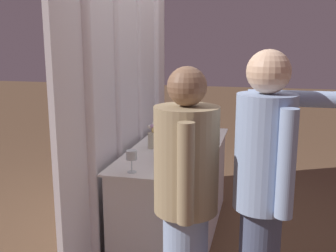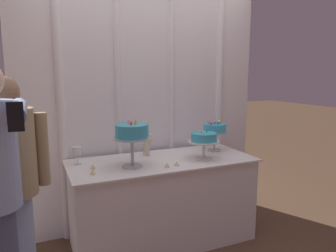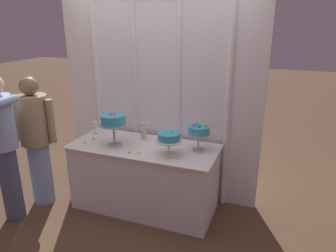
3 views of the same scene
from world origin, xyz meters
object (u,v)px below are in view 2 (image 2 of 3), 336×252
Objects in this scene: cake_table at (163,201)px; cake_display_rightmost at (215,129)px; cake_display_center at (204,139)px; flower_vase at (147,146)px; cake_display_leftmost at (132,133)px; tealight_far_right at (177,164)px; tealight_near_right at (167,166)px; guest_man_pink_jacket at (10,185)px; wine_glass at (77,151)px; tealight_far_left at (93,173)px; tealight_near_left at (93,168)px.

cake_table is 5.34× the size of cake_display_rightmost.
cake_display_center reaches higher than flower_vase.
tealight_far_right is at bearing -16.84° from cake_display_leftmost.
cake_display_leftmost is 1.39× the size of cake_display_center.
tealight_near_right is (0.02, -0.43, -0.09)m from flower_vase.
cake_display_leftmost reaches higher than cake_display_rightmost.
guest_man_pink_jacket is (-1.17, -0.09, 0.04)m from tealight_near_right.
wine_glass reaches higher than cake_table.
guest_man_pink_jacket reaches higher than tealight_far_left.
cake_display_center is at bearing -138.31° from cake_display_rightmost.
cake_display_center is 1.37× the size of flower_vase.
guest_man_pink_jacket reaches higher than wine_glass.
tealight_far_left is (-0.35, -0.07, -0.28)m from cake_display_leftmost.
tealight_far_left is (-1.02, -0.04, -0.18)m from cake_display_center.
cake_display_rightmost is 1.28m from tealight_near_left.
tealight_far_left is at bearing -167.93° from cake_display_rightmost.
cake_display_leftmost reaches higher than tealight_near_left.
cake_display_center is 1.61m from guest_man_pink_jacket.
cake_display_leftmost is 10.59× the size of tealight_near_left.
cake_table is 0.76m from tealight_near_left.
cake_display_leftmost is 10.27× the size of tealight_far_left.
guest_man_pink_jacket reaches higher than tealight_far_right.
tealight_far_left is at bearing -147.69° from flower_vase.
tealight_near_right is (0.68, -0.39, -0.11)m from wine_glass.
tealight_far_left reaches higher than tealight_far_right.
tealight_near_left is 0.96× the size of tealight_far_right.
tealight_far_right is (-0.57, -0.31, -0.22)m from cake_display_rightmost.
tealight_near_left reaches higher than tealight_near_right.
cake_display_rightmost is at bearing 41.69° from cake_display_center.
tealight_far_left is 1.03× the size of tealight_near_left.
cake_display_leftmost is 0.45m from tealight_far_left.
tealight_near_right is (0.26, -0.13, -0.28)m from cake_display_leftmost.
cake_display_rightmost is at bearing 28.62° from tealight_far_right.
guest_man_pink_jacket is (-0.50, -0.48, -0.07)m from wine_glass.
tealight_near_left is 0.66m from guest_man_pink_jacket.
wine_glass is at bearing -176.40° from flower_vase.
tealight_near_right is 0.11m from tealight_far_right.
wine_glass is at bearing 177.73° from cake_display_rightmost.
tealight_far_left reaches higher than cake_table.
tealight_near_left reaches higher than tealight_far_left.
tealight_far_left is 0.71m from tealight_far_right.
cake_display_center reaches higher than tealight_far_left.
cake_display_rightmost reaches higher than tealight_far_right.
cake_display_leftmost is 0.52m from wine_glass.
flower_vase is 1.27m from guest_man_pink_jacket.
tealight_near_left is (-0.32, 0.06, -0.28)m from cake_display_leftmost.
tealight_near_left is (-1.26, -0.14, -0.21)m from cake_display_rightmost.
tealight_far_left is at bearing 174.24° from tealight_near_right.
flower_vase is at bearing 172.28° from cake_display_rightmost.
cake_display_leftmost is 0.47m from tealight_far_right.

